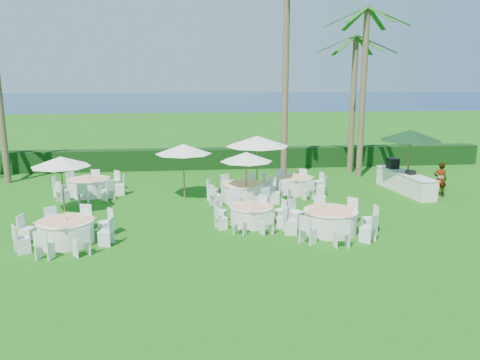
# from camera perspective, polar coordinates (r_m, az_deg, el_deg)

# --- Properties ---
(ground) EXTENTS (120.00, 120.00, 0.00)m
(ground) POSITION_cam_1_polar(r_m,az_deg,el_deg) (16.48, -2.79, -6.36)
(ground) COLOR #145B0F
(ground) RESTS_ON ground
(hedge) EXTENTS (34.00, 1.00, 1.20)m
(hedge) POSITION_cam_1_polar(r_m,az_deg,el_deg) (28.00, -4.35, 2.62)
(hedge) COLOR black
(hedge) RESTS_ON ground
(ocean) EXTENTS (260.00, 260.00, 0.00)m
(ocean) POSITION_cam_1_polar(r_m,az_deg,el_deg) (117.72, -5.97, 9.58)
(ocean) COLOR #082351
(ocean) RESTS_ON ground
(banquet_table_a) EXTENTS (3.13, 3.13, 0.95)m
(banquet_table_a) POSITION_cam_1_polar(r_m,az_deg,el_deg) (16.25, -20.44, -5.87)
(banquet_table_a) COLOR white
(banquet_table_a) RESTS_ON ground
(banquet_table_b) EXTENTS (2.74, 2.74, 0.86)m
(banquet_table_b) POSITION_cam_1_polar(r_m,az_deg,el_deg) (17.19, 1.39, -4.27)
(banquet_table_b) COLOR white
(banquet_table_b) RESTS_ON ground
(banquet_table_c) EXTENTS (3.27, 3.27, 0.99)m
(banquet_table_c) POSITION_cam_1_polar(r_m,az_deg,el_deg) (16.57, 10.95, -4.90)
(banquet_table_c) COLOR white
(banquet_table_c) RESTS_ON ground
(banquet_table_d) EXTENTS (3.16, 3.16, 0.96)m
(banquet_table_d) POSITION_cam_1_polar(r_m,az_deg,el_deg) (22.52, -17.85, -0.76)
(banquet_table_d) COLOR white
(banquet_table_d) RESTS_ON ground
(banquet_table_e) EXTENTS (3.20, 3.20, 0.98)m
(banquet_table_e) POSITION_cam_1_polar(r_m,az_deg,el_deg) (20.38, 0.46, -1.46)
(banquet_table_e) COLOR white
(banquet_table_e) RESTS_ON ground
(banquet_table_f) EXTENTS (3.03, 3.03, 0.93)m
(banquet_table_f) POSITION_cam_1_polar(r_m,az_deg,el_deg) (22.08, 6.61, -0.54)
(banquet_table_f) COLOR white
(banquet_table_f) RESTS_ON ground
(umbrella_a) EXTENTS (2.30, 2.30, 2.28)m
(umbrella_a) POSITION_cam_1_polar(r_m,az_deg,el_deg) (19.61, -21.02, 2.10)
(umbrella_a) COLOR brown
(umbrella_a) RESTS_ON ground
(umbrella_b) EXTENTS (2.20, 2.20, 2.27)m
(umbrella_b) POSITION_cam_1_polar(r_m,az_deg,el_deg) (19.49, 0.77, 2.84)
(umbrella_b) COLOR brown
(umbrella_b) RESTS_ON ground
(umbrella_c) EXTENTS (2.48, 2.48, 2.45)m
(umbrella_c) POSITION_cam_1_polar(r_m,az_deg,el_deg) (20.73, -6.92, 3.77)
(umbrella_c) COLOR brown
(umbrella_c) RESTS_ON ground
(umbrella_d) EXTENTS (2.89, 2.89, 2.73)m
(umbrella_d) POSITION_cam_1_polar(r_m,az_deg,el_deg) (21.25, 2.12, 4.76)
(umbrella_d) COLOR brown
(umbrella_d) RESTS_ON ground
(umbrella_green) EXTENTS (2.85, 2.85, 2.96)m
(umbrella_green) POSITION_cam_1_polar(r_m,az_deg,el_deg) (23.07, 20.08, 5.14)
(umbrella_green) COLOR brown
(umbrella_green) RESTS_ON ground
(buffet_table) EXTENTS (1.26, 4.08, 1.43)m
(buffet_table) POSITION_cam_1_polar(r_m,az_deg,el_deg) (23.44, 19.42, -0.18)
(buffet_table) COLOR white
(buffet_table) RESTS_ON ground
(staff_person) EXTENTS (0.67, 0.56, 1.58)m
(staff_person) POSITION_cam_1_polar(r_m,az_deg,el_deg) (23.03, 23.21, 0.05)
(staff_person) COLOR gray
(staff_person) RESTS_ON ground
(palm_c) EXTENTS (4.40, 4.17, 11.31)m
(palm_c) POSITION_cam_1_polar(r_m,az_deg,el_deg) (23.95, 5.61, 14.28)
(palm_c) COLOR brown
(palm_c) RESTS_ON ground
(palm_d) EXTENTS (4.34, 4.30, 7.61)m
(palm_d) POSITION_cam_1_polar(r_m,az_deg,el_deg) (27.11, 13.63, 9.75)
(palm_d) COLOR brown
(palm_d) RESTS_ON ground
(palm_e) EXTENTS (4.31, 4.33, 8.88)m
(palm_e) POSITION_cam_1_polar(r_m,az_deg,el_deg) (25.99, 14.80, 11.04)
(palm_e) COLOR brown
(palm_e) RESTS_ON ground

